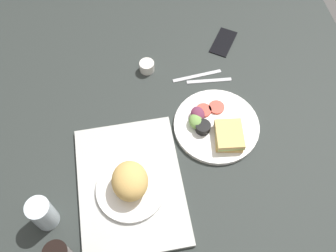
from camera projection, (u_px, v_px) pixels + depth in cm
name	position (u px, v px, depth cm)	size (l,w,h in cm)	color
ground_plane	(177.00, 137.00, 131.88)	(190.00, 150.00, 3.00)	#282D2B
serving_tray	(131.00, 185.00, 120.64)	(45.00, 33.00, 1.60)	#B2B2AD
bread_plate_near	(130.00, 184.00, 115.64)	(21.86, 21.86, 10.23)	white
plate_with_salad	(216.00, 126.00, 130.54)	(29.85, 29.85, 5.40)	white
drinking_glass	(43.00, 214.00, 110.49)	(7.15, 7.15, 12.22)	silver
espresso_cup	(147.00, 66.00, 143.33)	(5.60, 5.60, 4.00)	silver
fork	(209.00, 81.00, 142.17)	(17.00, 1.40, 0.50)	#B7B7BC
knife	(197.00, 76.00, 143.32)	(19.00, 1.40, 0.50)	#B7B7BC
cell_phone	(223.00, 42.00, 151.74)	(14.40, 7.20, 0.80)	black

